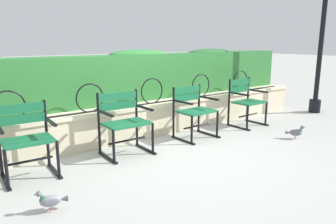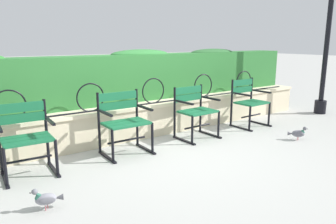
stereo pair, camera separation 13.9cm
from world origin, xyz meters
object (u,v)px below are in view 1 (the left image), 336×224
at_px(pigeon_far_side, 295,132).
at_px(lamppost, 322,30).
at_px(park_chair_centre_right, 193,110).
at_px(park_chair_leftmost, 26,138).
at_px(park_chair_rightmost, 246,100).
at_px(pigeon_near_chairs, 51,200).
at_px(park_chair_centre_left, 124,121).

bearing_deg(pigeon_far_side, lamppost, 22.07).
bearing_deg(lamppost, park_chair_centre_right, 176.28).
bearing_deg(park_chair_centre_right, pigeon_far_side, -41.05).
distance_m(park_chair_leftmost, park_chair_rightmost, 3.83).
relative_size(park_chair_leftmost, pigeon_near_chairs, 2.93).
relative_size(park_chair_leftmost, park_chair_rightmost, 0.99).
relative_size(park_chair_leftmost, park_chair_centre_left, 0.99).
bearing_deg(park_chair_leftmost, pigeon_near_chairs, -93.49).
relative_size(park_chair_centre_left, pigeon_near_chairs, 2.97).
height_order(park_chair_centre_left, lamppost, lamppost).
bearing_deg(park_chair_centre_left, lamppost, -2.74).
xyz_separation_m(park_chair_centre_left, park_chair_centre_right, (1.28, -0.00, -0.01)).
height_order(park_chair_rightmost, pigeon_near_chairs, park_chair_rightmost).
relative_size(park_chair_centre_right, lamppost, 0.24).
xyz_separation_m(park_chair_rightmost, lamppost, (2.06, -0.22, 1.30)).
height_order(park_chair_leftmost, lamppost, lamppost).
bearing_deg(park_chair_rightmost, pigeon_near_chairs, -165.74).
distance_m(park_chair_centre_left, park_chair_centre_right, 1.28).
height_order(park_chair_leftmost, park_chair_rightmost, park_chair_rightmost).
bearing_deg(pigeon_near_chairs, lamppost, 7.39).
bearing_deg(lamppost, pigeon_near_chairs, -172.61).
distance_m(pigeon_far_side, lamppost, 2.81).
height_order(park_chair_leftmost, park_chair_centre_left, park_chair_centre_left).
bearing_deg(lamppost, park_chair_centre_left, 177.26).
xyz_separation_m(park_chair_centre_left, pigeon_near_chairs, (-1.34, -0.99, -0.35)).
relative_size(pigeon_near_chairs, pigeon_far_side, 1.21).
xyz_separation_m(park_chair_centre_left, pigeon_far_side, (2.51, -1.08, -0.35)).
bearing_deg(park_chair_rightmost, pigeon_far_side, -92.57).
bearing_deg(lamppost, pigeon_far_side, -157.93).
height_order(park_chair_centre_right, pigeon_far_side, park_chair_centre_right).
bearing_deg(park_chair_centre_left, pigeon_near_chairs, -143.41).
height_order(park_chair_centre_right, lamppost, lamppost).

